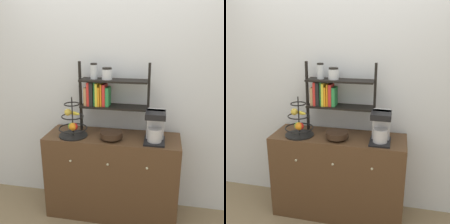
{
  "view_description": "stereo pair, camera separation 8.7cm",
  "coord_description": "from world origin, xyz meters",
  "views": [
    {
      "loc": [
        0.47,
        -2.18,
        1.89
      ],
      "look_at": [
        -0.0,
        0.23,
        1.14
      ],
      "focal_mm": 42.0,
      "sensor_mm": 36.0,
      "label": 1
    },
    {
      "loc": [
        0.56,
        -2.16,
        1.89
      ],
      "look_at": [
        -0.0,
        0.23,
        1.14
      ],
      "focal_mm": 42.0,
      "sensor_mm": 36.0,
      "label": 2
    }
  ],
  "objects": [
    {
      "name": "wall_back",
      "position": [
        0.0,
        0.5,
        1.3
      ],
      "size": [
        7.0,
        0.05,
        2.6
      ],
      "primitive_type": "cube",
      "color": "silver",
      "rests_on": "ground_plane"
    },
    {
      "name": "sideboard",
      "position": [
        0.0,
        0.23,
        0.44
      ],
      "size": [
        1.35,
        0.47,
        0.89
      ],
      "color": "#4C331E",
      "rests_on": "ground_plane"
    },
    {
      "name": "coffee_maker",
      "position": [
        0.42,
        0.19,
        1.04
      ],
      "size": [
        0.19,
        0.25,
        0.3
      ],
      "color": "black",
      "rests_on": "sideboard"
    },
    {
      "name": "fruit_stand",
      "position": [
        -0.39,
        0.15,
        1.02
      ],
      "size": [
        0.29,
        0.29,
        0.4
      ],
      "color": "black",
      "rests_on": "sideboard"
    },
    {
      "name": "wooden_bowl",
      "position": [
        0.01,
        0.14,
        0.93
      ],
      "size": [
        0.22,
        0.22,
        0.08
      ],
      "color": "black",
      "rests_on": "sideboard"
    },
    {
      "name": "shelf_hutch",
      "position": [
        -0.11,
        0.34,
        1.32
      ],
      "size": [
        0.72,
        0.2,
        0.73
      ],
      "color": "black",
      "rests_on": "sideboard"
    }
  ]
}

